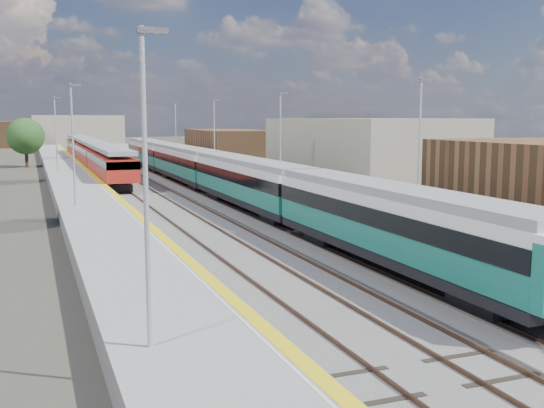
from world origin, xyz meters
TOP-DOWN VIEW (x-y plane):
  - ground at (0.00, 50.00)m, footprint 320.00×320.00m
  - ballast_bed at (-2.25, 52.50)m, footprint 10.50×155.00m
  - tracks at (-1.65, 54.18)m, footprint 8.96×160.00m
  - platform_right at (5.28, 52.49)m, footprint 4.70×155.00m
  - platform_left at (-9.05, 52.49)m, footprint 4.30×155.00m
  - green_train at (1.50, 44.58)m, footprint 2.75×76.62m
  - red_train at (-5.50, 75.15)m, footprint 2.81×56.96m
  - tree_c at (-13.13, 82.45)m, footprint 4.76×4.76m
  - tree_d at (22.28, 59.77)m, footprint 4.12×4.12m

SIDE VIEW (x-z plane):
  - ground at x=0.00m, z-range 0.00..0.00m
  - ballast_bed at x=-2.25m, z-range 0.00..0.06m
  - tracks at x=-1.65m, z-range 0.02..0.19m
  - platform_left at x=-9.05m, z-range -3.74..4.78m
  - platform_right at x=5.28m, z-range -3.72..4.80m
  - red_train at x=-5.50m, z-range 0.32..3.87m
  - green_train at x=1.50m, z-range 0.62..3.65m
  - tree_d at x=22.28m, z-range 0.72..6.30m
  - tree_c at x=-13.13m, z-range 0.83..7.29m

